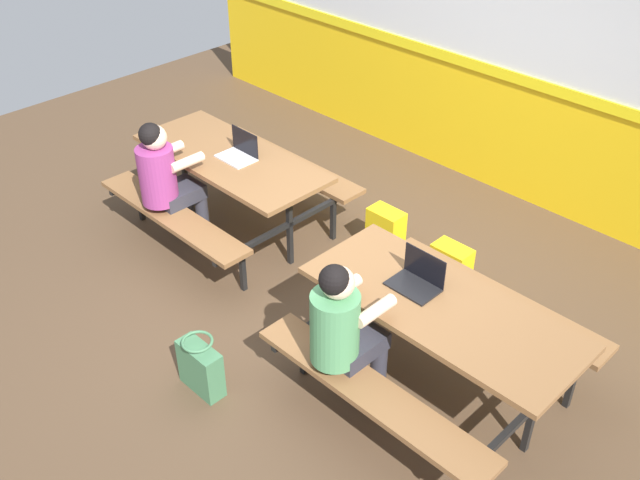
# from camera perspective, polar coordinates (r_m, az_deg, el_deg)

# --- Properties ---
(ground_plane) EXTENTS (10.00, 10.00, 0.02)m
(ground_plane) POSITION_cam_1_polar(r_m,az_deg,el_deg) (5.73, 0.01, -4.60)
(ground_plane) COLOR #4C3826
(accent_backdrop) EXTENTS (8.00, 0.14, 2.60)m
(accent_backdrop) POSITION_cam_1_polar(r_m,az_deg,el_deg) (6.84, 15.16, 13.28)
(accent_backdrop) COLOR yellow
(accent_backdrop) RESTS_ON ground
(picnic_table_left) EXTENTS (1.81, 1.56, 0.74)m
(picnic_table_left) POSITION_cam_1_polar(r_m,az_deg,el_deg) (6.24, -6.99, 5.28)
(picnic_table_left) COLOR brown
(picnic_table_left) RESTS_ON ground
(picnic_table_right) EXTENTS (1.81, 1.56, 0.74)m
(picnic_table_right) POSITION_cam_1_polar(r_m,az_deg,el_deg) (4.67, 9.38, -6.58)
(picnic_table_right) COLOR brown
(picnic_table_right) RESTS_ON ground
(student_nearer) EXTENTS (0.36, 0.53, 1.21)m
(student_nearer) POSITION_cam_1_polar(r_m,az_deg,el_deg) (6.00, -12.03, 4.91)
(student_nearer) COLOR #2D2D38
(student_nearer) RESTS_ON ground
(student_further) EXTENTS (0.36, 0.53, 1.21)m
(student_further) POSITION_cam_1_polar(r_m,az_deg,el_deg) (4.39, 1.89, -6.87)
(student_further) COLOR #2D2D38
(student_further) RESTS_ON ground
(laptop_silver) EXTENTS (0.32, 0.22, 0.22)m
(laptop_silver) POSITION_cam_1_polar(r_m,az_deg,el_deg) (6.11, -6.39, 6.89)
(laptop_silver) COLOR silver
(laptop_silver) RESTS_ON picnic_table_left
(laptop_dark) EXTENTS (0.32, 0.22, 0.22)m
(laptop_dark) POSITION_cam_1_polar(r_m,az_deg,el_deg) (4.66, 7.66, -3.10)
(laptop_dark) COLOR black
(laptop_dark) RESTS_ON picnic_table_right
(backpack_dark) EXTENTS (0.30, 0.22, 0.44)m
(backpack_dark) POSITION_cam_1_polar(r_m,az_deg,el_deg) (5.72, 10.25, -2.39)
(backpack_dark) COLOR yellow
(backpack_dark) RESTS_ON ground
(tote_bag_bright) EXTENTS (0.34, 0.21, 0.43)m
(tote_bag_bright) POSITION_cam_1_polar(r_m,az_deg,el_deg) (4.94, -9.39, -9.85)
(tote_bag_bright) COLOR #3F724C
(tote_bag_bright) RESTS_ON ground
(satchel_spare) EXTENTS (0.30, 0.22, 0.44)m
(satchel_spare) POSITION_cam_1_polar(r_m,az_deg,el_deg) (6.08, 5.22, 0.53)
(satchel_spare) COLOR yellow
(satchel_spare) RESTS_ON ground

